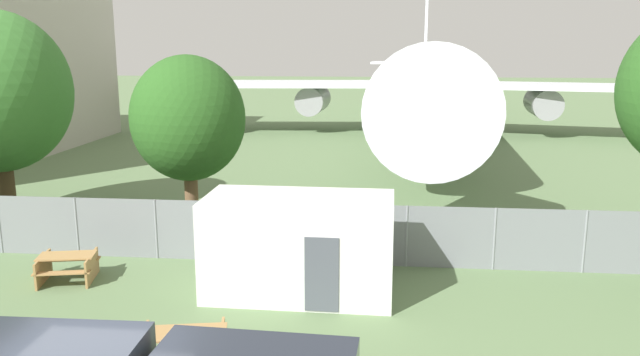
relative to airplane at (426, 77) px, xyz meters
The scene contains 6 objects.
perimeter_fence 28.13m from the airplane, 105.26° to the right, with size 56.07×0.07×1.87m.
airplane is the anchor object (origin of this frame).
portable_cabin 29.85m from the airplane, 99.99° to the right, with size 4.93×2.49×2.63m.
picnic_bench_near_cabin 34.28m from the airplane, 101.91° to the right, with size 2.03×1.72×0.76m.
picnic_bench_open_grass 31.53m from the airplane, 111.99° to the right, with size 1.77×1.69×0.76m.
tree_behind_benches 25.93m from the airplane, 111.85° to the right, with size 3.91×3.91×6.17m.
Camera 1 is at (4.27, -8.12, 6.50)m, focal length 35.00 mm.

